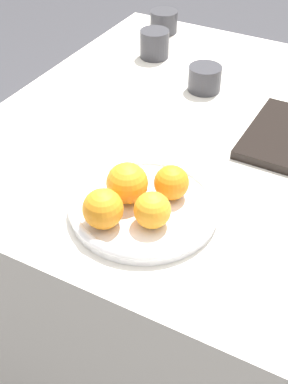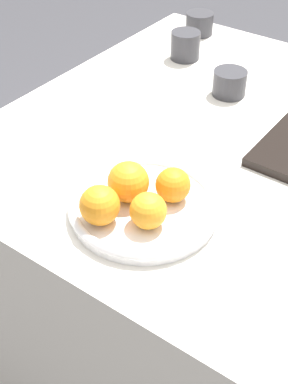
{
  "view_description": "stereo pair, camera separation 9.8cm",
  "coord_description": "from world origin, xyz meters",
  "px_view_note": "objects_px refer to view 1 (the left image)",
  "views": [
    {
      "loc": [
        0.31,
        -0.99,
        1.45
      ],
      "look_at": [
        -0.05,
        -0.33,
        0.83
      ],
      "focal_mm": 50.0,
      "sensor_mm": 36.0,
      "label": 1
    },
    {
      "loc": [
        0.39,
        -0.94,
        1.45
      ],
      "look_at": [
        -0.05,
        -0.33,
        0.83
      ],
      "focal_mm": 50.0,
      "sensor_mm": 36.0,
      "label": 2
    }
  ],
  "objects_px": {
    "orange_1": "(152,210)",
    "cup_3": "(205,78)",
    "fruit_platter": "(144,206)",
    "orange_3": "(103,209)",
    "orange_0": "(127,183)",
    "cup_0": "(164,22)",
    "orange_2": "(171,183)",
    "cup_1": "(154,44)"
  },
  "relations": [
    {
      "from": "orange_3",
      "to": "cup_3",
      "type": "height_order",
      "value": "orange_3"
    },
    {
      "from": "orange_2",
      "to": "cup_1",
      "type": "bearing_deg",
      "value": 120.44
    },
    {
      "from": "orange_1",
      "to": "cup_3",
      "type": "height_order",
      "value": "orange_1"
    },
    {
      "from": "fruit_platter",
      "to": "orange_0",
      "type": "distance_m",
      "value": 0.06
    },
    {
      "from": "orange_3",
      "to": "orange_2",
      "type": "bearing_deg",
      "value": 60.91
    },
    {
      "from": "orange_3",
      "to": "cup_0",
      "type": "relative_size",
      "value": 0.87
    },
    {
      "from": "orange_0",
      "to": "cup_0",
      "type": "bearing_deg",
      "value": 112.25
    },
    {
      "from": "orange_0",
      "to": "cup_1",
      "type": "xyz_separation_m",
      "value": [
        -0.26,
        0.61,
        -0.02
      ]
    },
    {
      "from": "orange_1",
      "to": "orange_3",
      "type": "relative_size",
      "value": 0.91
    },
    {
      "from": "orange_0",
      "to": "orange_3",
      "type": "bearing_deg",
      "value": -92.01
    },
    {
      "from": "fruit_platter",
      "to": "cup_3",
      "type": "relative_size",
      "value": 3.36
    },
    {
      "from": "orange_3",
      "to": "orange_0",
      "type": "bearing_deg",
      "value": 87.99
    },
    {
      "from": "orange_0",
      "to": "cup_1",
      "type": "distance_m",
      "value": 0.66
    },
    {
      "from": "orange_0",
      "to": "cup_3",
      "type": "distance_m",
      "value": 0.5
    },
    {
      "from": "orange_0",
      "to": "cup_3",
      "type": "relative_size",
      "value": 0.93
    },
    {
      "from": "cup_0",
      "to": "fruit_platter",
      "type": "bearing_deg",
      "value": -65.56
    },
    {
      "from": "orange_1",
      "to": "cup_1",
      "type": "relative_size",
      "value": 0.81
    },
    {
      "from": "fruit_platter",
      "to": "cup_0",
      "type": "bearing_deg",
      "value": 114.44
    },
    {
      "from": "fruit_platter",
      "to": "cup_1",
      "type": "distance_m",
      "value": 0.67
    },
    {
      "from": "fruit_platter",
      "to": "cup_3",
      "type": "bearing_deg",
      "value": 100.59
    },
    {
      "from": "orange_1",
      "to": "cup_0",
      "type": "height_order",
      "value": "orange_1"
    },
    {
      "from": "orange_0",
      "to": "cup_0",
      "type": "height_order",
      "value": "orange_0"
    },
    {
      "from": "orange_1",
      "to": "orange_2",
      "type": "height_order",
      "value": "same"
    },
    {
      "from": "orange_0",
      "to": "cup_0",
      "type": "xyz_separation_m",
      "value": [
        -0.32,
        0.78,
        -0.03
      ]
    },
    {
      "from": "orange_1",
      "to": "cup_0",
      "type": "bearing_deg",
      "value": 115.6
    },
    {
      "from": "orange_0",
      "to": "orange_1",
      "type": "relative_size",
      "value": 1.17
    },
    {
      "from": "orange_0",
      "to": "orange_1",
      "type": "xyz_separation_m",
      "value": [
        0.07,
        -0.04,
        -0.01
      ]
    },
    {
      "from": "cup_1",
      "to": "cup_0",
      "type": "bearing_deg",
      "value": 108.53
    },
    {
      "from": "orange_0",
      "to": "orange_3",
      "type": "distance_m",
      "value": 0.08
    },
    {
      "from": "fruit_platter",
      "to": "orange_3",
      "type": "distance_m",
      "value": 0.1
    },
    {
      "from": "fruit_platter",
      "to": "orange_3",
      "type": "xyz_separation_m",
      "value": [
        -0.04,
        -0.08,
        0.04
      ]
    },
    {
      "from": "orange_0",
      "to": "orange_3",
      "type": "xyz_separation_m",
      "value": [
        -0.0,
        -0.08,
        -0.0
      ]
    },
    {
      "from": "orange_1",
      "to": "cup_0",
      "type": "distance_m",
      "value": 0.9
    },
    {
      "from": "cup_0",
      "to": "cup_1",
      "type": "distance_m",
      "value": 0.18
    },
    {
      "from": "cup_0",
      "to": "cup_1",
      "type": "xyz_separation_m",
      "value": [
        0.06,
        -0.17,
        0.01
      ]
    },
    {
      "from": "cup_0",
      "to": "orange_1",
      "type": "bearing_deg",
      "value": -64.4
    },
    {
      "from": "orange_2",
      "to": "orange_1",
      "type": "bearing_deg",
      "value": -86.75
    },
    {
      "from": "orange_1",
      "to": "orange_3",
      "type": "xyz_separation_m",
      "value": [
        -0.08,
        -0.04,
        0.0
      ]
    },
    {
      "from": "fruit_platter",
      "to": "orange_2",
      "type": "relative_size",
      "value": 4.28
    },
    {
      "from": "orange_0",
      "to": "orange_2",
      "type": "bearing_deg",
      "value": 34.77
    },
    {
      "from": "orange_0",
      "to": "orange_2",
      "type": "relative_size",
      "value": 1.18
    },
    {
      "from": "fruit_platter",
      "to": "orange_1",
      "type": "xyz_separation_m",
      "value": [
        0.04,
        -0.04,
        0.04
      ]
    }
  ]
}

